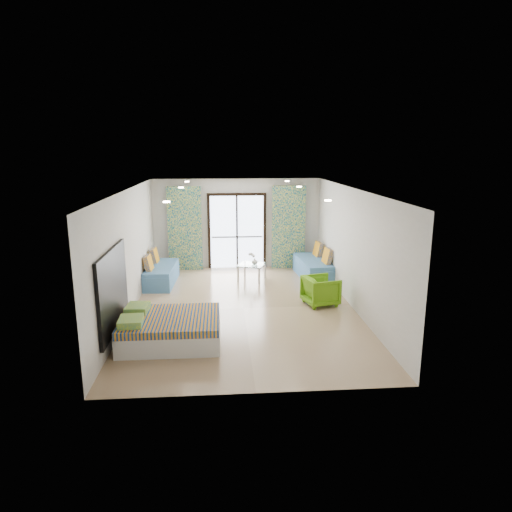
{
  "coord_description": "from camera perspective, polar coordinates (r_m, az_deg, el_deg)",
  "views": [
    {
      "loc": [
        -0.48,
        -9.88,
        3.55
      ],
      "look_at": [
        0.31,
        0.3,
        1.15
      ],
      "focal_mm": 32.0,
      "sensor_mm": 36.0,
      "label": 1
    }
  ],
  "objects": [
    {
      "name": "wall_right",
      "position": [
        10.55,
        12.07,
        0.9
      ],
      "size": [
        0.01,
        7.5,
        2.7
      ],
      "primitive_type": null,
      "color": "silver",
      "rests_on": "ground"
    },
    {
      "name": "balcony_rail",
      "position": [
        13.86,
        -2.39,
        2.4
      ],
      "size": [
        1.52,
        0.03,
        0.04
      ],
      "primitive_type": "cube",
      "color": "#595451",
      "rests_on": "balcony_door"
    },
    {
      "name": "armchair",
      "position": [
        10.73,
        8.1,
        -4.13
      ],
      "size": [
        0.83,
        0.87,
        0.74
      ],
      "primitive_type": "imported",
      "rotation": [
        0.0,
        0.0,
        1.82
      ],
      "color": "#5C9E14",
      "rests_on": "floor"
    },
    {
      "name": "downlight_f",
      "position": [
        13.04,
        3.9,
        9.33
      ],
      "size": [
        0.12,
        0.12,
        0.02
      ],
      "primitive_type": "cylinder",
      "color": "#FFE0B2",
      "rests_on": "ceiling"
    },
    {
      "name": "downlight_b",
      "position": [
        8.15,
        8.98,
        6.87
      ],
      "size": [
        0.12,
        0.12,
        0.02
      ],
      "primitive_type": "cylinder",
      "color": "#FFE0B2",
      "rests_on": "ceiling"
    },
    {
      "name": "headboard",
      "position": [
        8.71,
        -17.44,
        -4.07
      ],
      "size": [
        0.06,
        2.1,
        1.5
      ],
      "primitive_type": "cube",
      "color": "black",
      "rests_on": "floor"
    },
    {
      "name": "coffee_table",
      "position": [
        12.59,
        -0.54,
        -1.24
      ],
      "size": [
        0.89,
        0.89,
        0.79
      ],
      "rotation": [
        0.0,
        0.0,
        -0.37
      ],
      "color": "silver",
      "rests_on": "floor"
    },
    {
      "name": "wall_back",
      "position": [
        13.81,
        -2.4,
        4.05
      ],
      "size": [
        5.0,
        0.01,
        2.7
      ],
      "primitive_type": null,
      "color": "silver",
      "rests_on": "ground"
    },
    {
      "name": "balcony_door",
      "position": [
        13.8,
        -2.4,
        3.65
      ],
      "size": [
        1.76,
        0.08,
        2.28
      ],
      "color": "black",
      "rests_on": "floor"
    },
    {
      "name": "bed",
      "position": [
        8.8,
        -10.74,
        -8.93
      ],
      "size": [
        1.83,
        1.49,
        0.63
      ],
      "color": "silver",
      "rests_on": "floor"
    },
    {
      "name": "vase",
      "position": [
        12.54,
        -0.17,
        -0.67
      ],
      "size": [
        0.18,
        0.18,
        0.17
      ],
      "primitive_type": "imported",
      "rotation": [
        0.0,
        0.0,
        0.07
      ],
      "color": "white",
      "rests_on": "coffee_table"
    },
    {
      "name": "wall_left",
      "position": [
        10.32,
        -15.63,
        0.42
      ],
      "size": [
        0.01,
        7.5,
        2.7
      ],
      "primitive_type": null,
      "color": "silver",
      "rests_on": "ground"
    },
    {
      "name": "switch_plate",
      "position": [
        9.89,
        -15.92,
        -1.93
      ],
      "size": [
        0.02,
        0.1,
        0.1
      ],
      "primitive_type": "cube",
      "color": "silver",
      "rests_on": "wall_left"
    },
    {
      "name": "curtain_right",
      "position": [
        13.79,
        4.09,
        3.59
      ],
      "size": [
        1.0,
        0.1,
        2.5
      ],
      "primitive_type": "cube",
      "color": "silver",
      "rests_on": "floor"
    },
    {
      "name": "daybed_left",
      "position": [
        12.55,
        -11.79,
        -2.17
      ],
      "size": [
        0.78,
        1.83,
        0.89
      ],
      "rotation": [
        0.0,
        0.0,
        -0.05
      ],
      "color": "teal",
      "rests_on": "floor"
    },
    {
      "name": "curtain_left",
      "position": [
        13.68,
        -8.88,
        3.39
      ],
      "size": [
        1.0,
        0.1,
        2.5
      ],
      "primitive_type": "cube",
      "color": "silver",
      "rests_on": "floor"
    },
    {
      "name": "floor",
      "position": [
        10.51,
        -1.58,
        -6.52
      ],
      "size": [
        5.0,
        7.5,
        0.01
      ],
      "primitive_type": null,
      "color": "#997C5B",
      "rests_on": "ground"
    },
    {
      "name": "wall_front",
      "position": [
        6.53,
        0.02,
        -6.45
      ],
      "size": [
        5.0,
        0.01,
        2.7
      ],
      "primitive_type": null,
      "color": "silver",
      "rests_on": "ground"
    },
    {
      "name": "downlight_a",
      "position": [
        7.98,
        -11.12,
        6.66
      ],
      "size": [
        0.12,
        0.12,
        0.02
      ],
      "primitive_type": "cylinder",
      "color": "#FFE0B2",
      "rests_on": "ceiling"
    },
    {
      "name": "downlight_e",
      "position": [
        12.94,
        -8.63,
        9.18
      ],
      "size": [
        0.12,
        0.12,
        0.02
      ],
      "primitive_type": "cylinder",
      "color": "#FFE0B2",
      "rests_on": "ceiling"
    },
    {
      "name": "daybed_right",
      "position": [
        12.97,
        7.25,
        -1.44
      ],
      "size": [
        0.88,
        1.94,
        0.93
      ],
      "rotation": [
        0.0,
        0.0,
        0.08
      ],
      "color": "teal",
      "rests_on": "floor"
    },
    {
      "name": "downlight_c",
      "position": [
        10.95,
        -9.36,
        8.45
      ],
      "size": [
        0.12,
        0.12,
        0.02
      ],
      "primitive_type": "cylinder",
      "color": "#FFE0B2",
      "rests_on": "ceiling"
    },
    {
      "name": "ceiling",
      "position": [
        9.93,
        -1.68,
        8.31
      ],
      "size": [
        5.0,
        7.5,
        0.01
      ],
      "primitive_type": null,
      "color": "silver",
      "rests_on": "ground"
    },
    {
      "name": "downlight_d",
      "position": [
        11.07,
        5.4,
        8.61
      ],
      "size": [
        0.12,
        0.12,
        0.02
      ],
      "primitive_type": "cylinder",
      "color": "#FFE0B2",
      "rests_on": "ceiling"
    }
  ]
}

